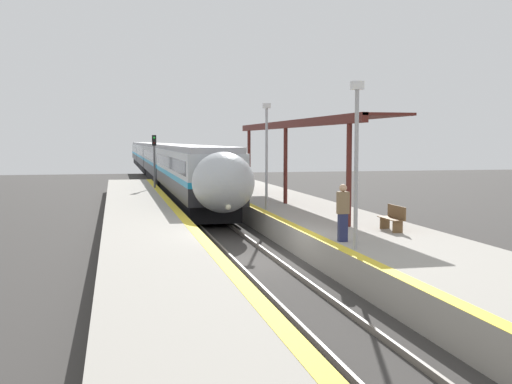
% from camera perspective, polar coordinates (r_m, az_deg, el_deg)
% --- Properties ---
extents(ground_plane, '(120.00, 120.00, 0.00)m').
position_cam_1_polar(ground_plane, '(21.89, -0.06, -6.25)').
color(ground_plane, '#383533').
extents(rail_left, '(0.08, 90.00, 0.15)m').
position_cam_1_polar(rail_left, '(21.74, -1.93, -6.13)').
color(rail_left, slate).
rests_on(rail_left, ground_plane).
extents(rail_right, '(0.08, 90.00, 0.15)m').
position_cam_1_polar(rail_right, '(22.04, 1.77, -5.98)').
color(rail_right, slate).
rests_on(rail_right, ground_plane).
extents(train, '(2.86, 90.50, 3.81)m').
position_cam_1_polar(train, '(71.33, -8.79, 3.00)').
color(train, black).
rests_on(train, ground_plane).
extents(platform_right, '(4.78, 64.00, 0.96)m').
position_cam_1_polar(platform_right, '(23.02, 9.90, -4.58)').
color(platform_right, '#9E998E').
rests_on(platform_right, ground_plane).
extents(platform_left, '(3.41, 64.00, 0.96)m').
position_cam_1_polar(platform_left, '(21.35, -9.00, -5.29)').
color(platform_left, '#9E998E').
rests_on(platform_left, ground_plane).
extents(platform_bench, '(0.44, 1.43, 0.89)m').
position_cam_1_polar(platform_bench, '(23.04, 12.11, -2.24)').
color(platform_bench, brown).
rests_on(platform_bench, platform_right).
extents(person_waiting, '(0.36, 0.24, 1.81)m').
position_cam_1_polar(person_waiting, '(20.24, 7.73, -1.73)').
color(person_waiting, navy).
rests_on(person_waiting, platform_right).
extents(railway_signal, '(0.28, 0.28, 4.48)m').
position_cam_1_polar(railway_signal, '(43.49, -9.02, 2.72)').
color(railway_signal, '#59595E').
rests_on(railway_signal, ground_plane).
extents(lamppost_near, '(0.36, 0.20, 4.87)m').
position_cam_1_polar(lamppost_near, '(18.79, 8.91, 3.47)').
color(lamppost_near, '#9E9EA3').
rests_on(lamppost_near, platform_right).
extents(lamppost_mid, '(0.36, 0.20, 4.87)m').
position_cam_1_polar(lamppost_mid, '(29.49, 0.94, 3.92)').
color(lamppost_mid, '#9E9EA3').
rests_on(lamppost_mid, platform_right).
extents(station_canopy, '(2.02, 20.82, 4.14)m').
position_cam_1_polar(station_canopy, '(32.38, 3.65, 5.88)').
color(station_canopy, '#511E19').
rests_on(station_canopy, platform_right).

